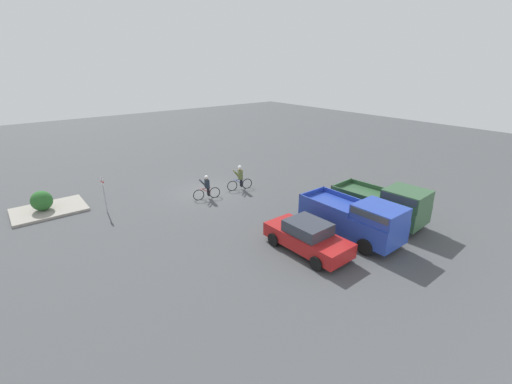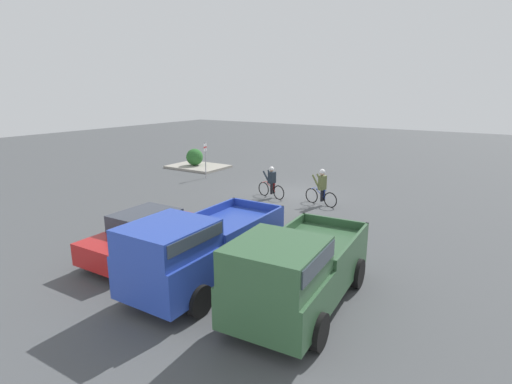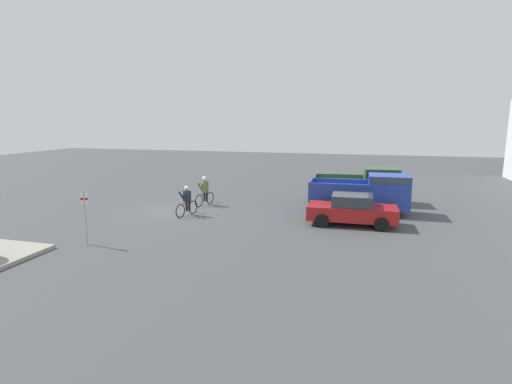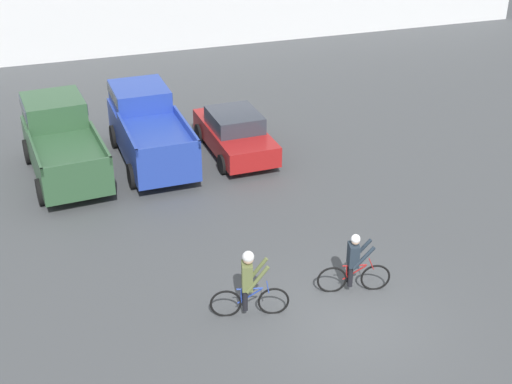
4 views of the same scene
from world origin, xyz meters
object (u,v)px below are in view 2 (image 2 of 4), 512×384
(sedan_0, at_px, (146,234))
(fire_lane_sign, at_px, (205,156))
(pickup_truck_0, at_px, (296,269))
(cyclist_0, at_px, (271,182))
(shrub, at_px, (195,157))
(cyclist_1, at_px, (322,187))
(pickup_truck_1, at_px, (201,247))

(sedan_0, distance_m, fire_lane_sign, 11.99)
(pickup_truck_0, bearing_deg, cyclist_0, -56.41)
(cyclist_0, height_order, shrub, cyclist_0)
(pickup_truck_0, bearing_deg, shrub, -41.81)
(cyclist_1, bearing_deg, pickup_truck_1, 92.83)
(sedan_0, bearing_deg, shrub, -54.58)
(shrub, bearing_deg, pickup_truck_0, 138.19)
(pickup_truck_1, distance_m, cyclist_1, 9.23)
(cyclist_0, bearing_deg, sedan_0, 92.21)
(pickup_truck_0, height_order, shrub, pickup_truck_0)
(pickup_truck_0, relative_size, fire_lane_sign, 2.29)
(pickup_truck_1, height_order, sedan_0, pickup_truck_1)
(pickup_truck_0, relative_size, cyclist_1, 2.86)
(cyclist_1, distance_m, fire_lane_sign, 8.60)
(pickup_truck_1, xyz_separation_m, fire_lane_sign, (8.87, -10.91, 0.24))
(pickup_truck_0, xyz_separation_m, pickup_truck_1, (2.82, 0.15, -0.01))
(pickup_truck_1, distance_m, cyclist_0, 9.66)
(pickup_truck_0, distance_m, sedan_0, 5.66)
(cyclist_1, bearing_deg, cyclist_0, 1.90)
(pickup_truck_0, height_order, pickup_truck_1, pickup_truck_0)
(cyclist_0, distance_m, cyclist_1, 2.68)
(pickup_truck_1, relative_size, fire_lane_sign, 2.36)
(pickup_truck_0, relative_size, cyclist_0, 2.92)
(sedan_0, distance_m, cyclist_0, 8.55)
(sedan_0, bearing_deg, pickup_truck_1, 168.17)
(pickup_truck_0, relative_size, sedan_0, 1.20)
(pickup_truck_1, height_order, cyclist_0, pickup_truck_1)
(fire_lane_sign, bearing_deg, shrub, -38.47)
(cyclist_0, xyz_separation_m, shrub, (8.66, -4.10, -0.04))
(cyclist_1, height_order, shrub, cyclist_1)
(cyclist_1, distance_m, shrub, 12.03)
(cyclist_1, xyz_separation_m, fire_lane_sign, (8.42, -1.69, 0.47))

